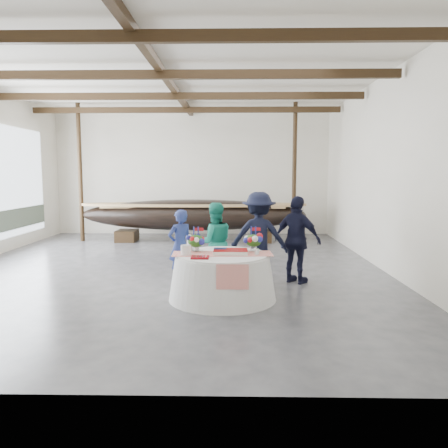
{
  "coord_description": "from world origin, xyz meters",
  "views": [
    {
      "loc": [
        1.51,
        -10.18,
        2.25
      ],
      "look_at": [
        1.32,
        -1.14,
        1.19
      ],
      "focal_mm": 35.0,
      "sensor_mm": 36.0,
      "label": 1
    }
  ],
  "objects": [
    {
      "name": "guest_man_left",
      "position": [
        2.05,
        -1.16,
        0.93
      ],
      "size": [
        1.26,
        0.79,
        1.86
      ],
      "primitive_type": "imported",
      "rotation": [
        0.0,
        0.0,
        3.06
      ],
      "color": "black",
      "rests_on": "ground"
    },
    {
      "name": "tabletop_items",
      "position": [
        1.3,
        -2.4,
        0.97
      ],
      "size": [
        1.79,
        0.95,
        0.4
      ],
      "color": "red",
      "rests_on": "banquet_table"
    },
    {
      "name": "banquet_table",
      "position": [
        1.32,
        -2.54,
        0.41
      ],
      "size": [
        1.92,
        1.92,
        0.82
      ],
      "color": "white",
      "rests_on": "ground"
    },
    {
      "name": "longboat_display",
      "position": [
        0.21,
        4.1,
        0.89
      ],
      "size": [
        7.41,
        1.48,
        1.39
      ],
      "color": "black",
      "rests_on": "ground"
    },
    {
      "name": "floor",
      "position": [
        0.0,
        0.0,
        0.0
      ],
      "size": [
        10.0,
        12.0,
        0.01
      ],
      "primitive_type": "cube",
      "color": "#3D3D42",
      "rests_on": "ground"
    },
    {
      "name": "guest_man_right",
      "position": [
        2.82,
        -1.36,
        0.9
      ],
      "size": [
        1.09,
        1.0,
        1.79
      ],
      "primitive_type": "imported",
      "rotation": [
        0.0,
        0.0,
        2.47
      ],
      "color": "black",
      "rests_on": "ground"
    },
    {
      "name": "pavilion_structure",
      "position": [
        0.0,
        0.73,
        4.0
      ],
      "size": [
        9.8,
        11.76,
        4.5
      ],
      "color": "black",
      "rests_on": "ground"
    },
    {
      "name": "ceiling",
      "position": [
        0.0,
        0.0,
        4.5
      ],
      "size": [
        10.0,
        12.0,
        0.01
      ],
      "primitive_type": "cube",
      "color": "white",
      "rests_on": "wall_back"
    },
    {
      "name": "wall_front",
      "position": [
        0.0,
        -6.0,
        2.25
      ],
      "size": [
        10.0,
        0.02,
        4.5
      ],
      "primitive_type": "cube",
      "color": "silver",
      "rests_on": "ground"
    },
    {
      "name": "guest_woman_teal",
      "position": [
        1.13,
        -1.32,
        0.83
      ],
      "size": [
        0.93,
        0.8,
        1.65
      ],
      "primitive_type": "imported",
      "rotation": [
        0.0,
        0.0,
        3.39
      ],
      "color": "#1C957C",
      "rests_on": "ground"
    },
    {
      "name": "guest_woman_blue",
      "position": [
        0.41,
        -1.25,
        0.75
      ],
      "size": [
        0.65,
        0.61,
        1.5
      ],
      "primitive_type": "imported",
      "rotation": [
        0.0,
        0.0,
        3.77
      ],
      "color": "navy",
      "rests_on": "ground"
    },
    {
      "name": "wall_right",
      "position": [
        5.0,
        0.0,
        2.25
      ],
      "size": [
        0.02,
        12.0,
        4.5
      ],
      "primitive_type": "cube",
      "color": "silver",
      "rests_on": "ground"
    },
    {
      "name": "wall_back",
      "position": [
        0.0,
        6.0,
        2.25
      ],
      "size": [
        10.0,
        0.02,
        4.5
      ],
      "primitive_type": "cube",
      "color": "silver",
      "rests_on": "ground"
    }
  ]
}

